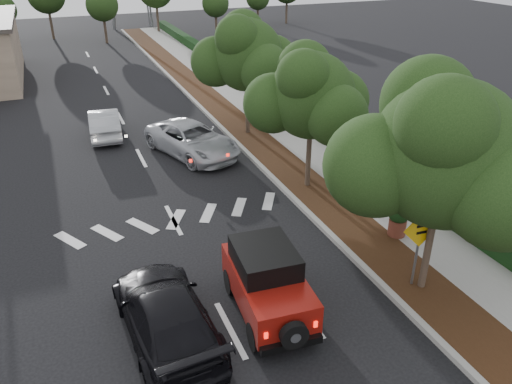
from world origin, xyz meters
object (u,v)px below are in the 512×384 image
red_jeep (266,280)px  black_suv_oncoming (166,315)px  silver_suv_ahead (192,140)px  speed_hump_sign (420,238)px

red_jeep → black_suv_oncoming: 2.70m
silver_suv_ahead → black_suv_oncoming: size_ratio=1.06×
silver_suv_ahead → speed_hump_sign: bearing=-94.6°
speed_hump_sign → black_suv_oncoming: bearing=178.6°
black_suv_oncoming → speed_hump_sign: 7.03m
red_jeep → speed_hump_sign: (4.24, -0.76, 0.71)m
silver_suv_ahead → speed_hump_sign: size_ratio=2.13×
silver_suv_ahead → black_suv_oncoming: silver_suv_ahead is taller
red_jeep → black_suv_oncoming: size_ratio=0.78×
black_suv_oncoming → speed_hump_sign: speed_hump_sign is taller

